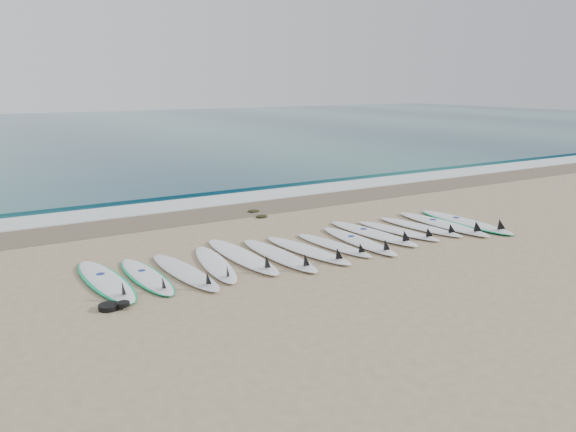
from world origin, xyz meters
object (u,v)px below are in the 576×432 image
surfboard_0 (106,281)px  surfboard_7 (335,245)px  surfboard_13 (466,222)px  leash_coil (112,306)px

surfboard_0 → surfboard_7: 4.75m
surfboard_0 → surfboard_7: surfboard_0 is taller
surfboard_7 → surfboard_0: bearing=169.1°
surfboard_0 → surfboard_13: surfboard_13 is taller
surfboard_13 → surfboard_7: bearing=179.9°
surfboard_0 → surfboard_13: 8.75m
leash_coil → surfboard_0: bearing=80.9°
surfboard_13 → leash_coil: 8.99m
surfboard_0 → surfboard_7: bearing=-7.4°
surfboard_0 → leash_coil: (-0.20, -1.23, -0.00)m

